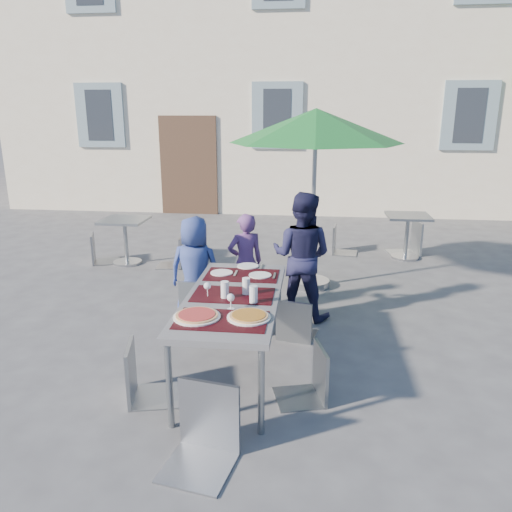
# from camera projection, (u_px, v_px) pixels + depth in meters

# --- Properties ---
(ground) EXTENTS (90.00, 90.00, 0.00)m
(ground) POSITION_uv_depth(u_px,v_px,m) (208.00, 390.00, 4.26)
(ground) COLOR #464648
(ground) RESTS_ON ground
(building) EXTENTS (13.60, 8.20, 11.10)m
(building) POSITION_uv_depth(u_px,v_px,m) (289.00, 16.00, 13.87)
(building) COLOR beige
(building) RESTS_ON ground
(dining_table) EXTENTS (0.80, 1.85, 0.76)m
(dining_table) POSITION_uv_depth(u_px,v_px,m) (233.00, 301.00, 4.36)
(dining_table) COLOR #45464A
(dining_table) RESTS_ON ground
(pizza_near_left) EXTENTS (0.37, 0.37, 0.03)m
(pizza_near_left) POSITION_uv_depth(u_px,v_px,m) (197.00, 316.00, 3.86)
(pizza_near_left) COLOR white
(pizza_near_left) RESTS_ON dining_table
(pizza_near_right) EXTENTS (0.34, 0.34, 0.03)m
(pizza_near_right) POSITION_uv_depth(u_px,v_px,m) (249.00, 316.00, 3.85)
(pizza_near_right) COLOR white
(pizza_near_right) RESTS_ON dining_table
(glassware) EXTENTS (0.48, 0.42, 0.15)m
(glassware) POSITION_uv_depth(u_px,v_px,m) (237.00, 291.00, 4.23)
(glassware) COLOR silver
(glassware) RESTS_ON dining_table
(place_settings) EXTENTS (0.65, 0.50, 0.01)m
(place_settings) POSITION_uv_depth(u_px,v_px,m) (243.00, 271.00, 4.96)
(place_settings) COLOR white
(place_settings) RESTS_ON dining_table
(child_0) EXTENTS (0.62, 0.43, 1.20)m
(child_0) POSITION_uv_depth(u_px,v_px,m) (195.00, 270.00, 5.52)
(child_0) COLOR navy
(child_0) RESTS_ON ground
(child_1) EXTENTS (0.50, 0.43, 1.17)m
(child_1) POSITION_uv_depth(u_px,v_px,m) (245.00, 262.00, 5.85)
(child_1) COLOR #613974
(child_1) RESTS_ON ground
(child_2) EXTENTS (0.79, 0.59, 1.45)m
(child_2) POSITION_uv_depth(u_px,v_px,m) (302.00, 256.00, 5.61)
(child_2) COLOR #1B1B3B
(child_2) RESTS_ON ground
(chair_0) EXTENTS (0.49, 0.50, 1.06)m
(chair_0) POSITION_uv_depth(u_px,v_px,m) (202.00, 273.00, 5.33)
(chair_0) COLOR #8F979B
(chair_0) RESTS_ON ground
(chair_1) EXTENTS (0.50, 0.50, 0.86)m
(chair_1) POSITION_uv_depth(u_px,v_px,m) (241.00, 289.00, 5.23)
(chair_1) COLOR slate
(chair_1) RESTS_ON ground
(chair_2) EXTENTS (0.44, 0.45, 0.84)m
(chair_2) POSITION_uv_depth(u_px,v_px,m) (296.00, 295.00, 5.08)
(chair_2) COLOR gray
(chair_2) RESTS_ON ground
(chair_3) EXTENTS (0.49, 0.49, 0.92)m
(chair_3) POSITION_uv_depth(u_px,v_px,m) (141.00, 339.00, 4.00)
(chair_3) COLOR gray
(chair_3) RESTS_ON ground
(chair_4) EXTENTS (0.47, 0.47, 0.86)m
(chair_4) POSITION_uv_depth(u_px,v_px,m) (311.00, 343.00, 4.01)
(chair_4) COLOR gray
(chair_4) RESTS_ON ground
(chair_5) EXTENTS (0.52, 0.53, 1.01)m
(chair_5) POSITION_uv_depth(u_px,v_px,m) (202.00, 381.00, 3.26)
(chair_5) COLOR gray
(chair_5) RESTS_ON ground
(patio_umbrella) EXTENTS (2.20, 2.20, 2.33)m
(patio_umbrella) POSITION_uv_depth(u_px,v_px,m) (316.00, 128.00, 6.20)
(patio_umbrella) COLOR #AAADB2
(patio_umbrella) RESTS_ON ground
(cafe_table_0) EXTENTS (0.66, 0.66, 0.71)m
(cafe_table_0) POSITION_uv_depth(u_px,v_px,m) (125.00, 234.00, 7.67)
(cafe_table_0) COLOR #AAADB2
(cafe_table_0) RESTS_ON ground
(bg_chair_l_0) EXTENTS (0.50, 0.50, 0.88)m
(bg_chair_l_0) POSITION_uv_depth(u_px,v_px,m) (98.00, 231.00, 7.72)
(bg_chair_l_0) COLOR gray
(bg_chair_l_0) RESTS_ON ground
(bg_chair_r_0) EXTENTS (0.43, 0.43, 0.89)m
(bg_chair_r_0) POSITION_uv_depth(u_px,v_px,m) (175.00, 233.00, 7.53)
(bg_chair_r_0) COLOR gray
(bg_chair_r_0) RESTS_ON ground
(cafe_table_1) EXTENTS (0.66, 0.66, 0.71)m
(cafe_table_1) POSITION_uv_depth(u_px,v_px,m) (407.00, 230.00, 7.95)
(cafe_table_1) COLOR #AAADB2
(cafe_table_1) RESTS_ON ground
(bg_chair_l_1) EXTENTS (0.44, 0.44, 0.89)m
(bg_chair_l_1) POSITION_uv_depth(u_px,v_px,m) (341.00, 223.00, 8.23)
(bg_chair_l_1) COLOR gray
(bg_chair_l_1) RESTS_ON ground
(bg_chair_r_1) EXTENTS (0.53, 0.53, 1.04)m
(bg_chair_r_1) POSITION_uv_depth(u_px,v_px,m) (412.00, 218.00, 8.17)
(bg_chair_r_1) COLOR #939A9F
(bg_chair_r_1) RESTS_ON ground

